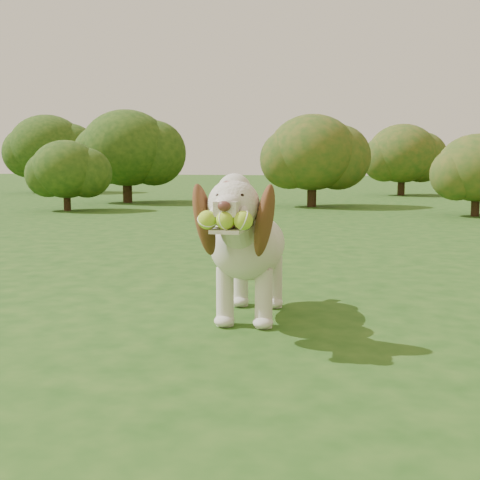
# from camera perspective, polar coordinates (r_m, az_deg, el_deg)

# --- Properties ---
(ground) EXTENTS (80.00, 80.00, 0.00)m
(ground) POSITION_cam_1_polar(r_m,az_deg,el_deg) (3.35, 8.07, -8.27)
(ground) COLOR #1C4714
(ground) RESTS_ON ground
(dog) EXTENTS (0.48, 1.30, 0.85)m
(dog) POSITION_cam_1_polar(r_m,az_deg,el_deg) (3.40, 0.79, -0.23)
(dog) COLOR silver
(dog) RESTS_ON ground
(shrub_a) EXTENTS (1.27, 1.27, 1.32)m
(shrub_a) POSITION_cam_1_polar(r_m,az_deg,el_deg) (11.78, -16.17, 6.46)
(shrub_a) COLOR #382314
(shrub_a) RESTS_ON ground
(shrub_c) EXTENTS (1.33, 1.33, 1.38)m
(shrub_c) POSITION_cam_1_polar(r_m,az_deg,el_deg) (10.87, 21.57, 6.38)
(shrub_c) COLOR #382314
(shrub_c) RESTS_ON ground
(shrub_e) EXTENTS (2.01, 2.01, 2.08)m
(shrub_e) POSITION_cam_1_polar(r_m,az_deg,el_deg) (13.89, -10.71, 8.55)
(shrub_e) COLOR #382314
(shrub_e) RESTS_ON ground
(shrub_b) EXTENTS (1.81, 1.81, 1.88)m
(shrub_b) POSITION_cam_1_polar(r_m,az_deg,el_deg) (12.45, 6.88, 8.24)
(shrub_b) COLOR #382314
(shrub_b) RESTS_ON ground
(shrub_g) EXTENTS (2.25, 2.25, 2.33)m
(shrub_g) POSITION_cam_1_polar(r_m,az_deg,el_deg) (19.19, -17.78, 8.40)
(shrub_g) COLOR #382314
(shrub_g) RESTS_ON ground
(shrub_i) EXTENTS (1.89, 1.89, 1.96)m
(shrub_i) POSITION_cam_1_polar(r_m,az_deg,el_deg) (17.29, 15.13, 7.92)
(shrub_i) COLOR #382314
(shrub_i) RESTS_ON ground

